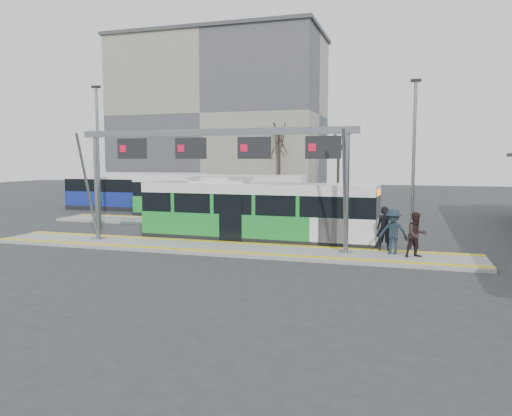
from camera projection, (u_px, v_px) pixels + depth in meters
The scene contains 18 objects.
ground at pixel (220, 250), 22.16m from camera, with size 120.00×120.00×0.00m, color #2D2D30.
platform_main at pixel (220, 248), 22.15m from camera, with size 22.00×3.00×0.15m, color gray.
platform_second at pixel (207, 223), 30.93m from camera, with size 20.00×3.00×0.15m, color gray.
tactile_main at pixel (220, 246), 22.14m from camera, with size 22.00×2.65×0.02m.
tactile_second at pixel (214, 219), 32.02m from camera, with size 20.00×0.35×0.02m.
gantry at pixel (214, 153), 22.08m from camera, with size 13.00×1.68×5.20m.
apartment_block at pixel (220, 115), 59.60m from camera, with size 24.50×12.50×18.40m.
hero_bus at pixel (257, 212), 24.24m from camera, with size 11.49×2.74×3.14m.
bg_bus_green at pixel (219, 197), 34.24m from camera, with size 11.87×3.21×2.94m.
bg_bus_blue at pixel (136, 192), 39.11m from camera, with size 11.37×2.68×2.96m.
passenger_a at pixel (385, 229), 21.03m from camera, with size 0.69×0.45×1.89m, color black.
passenger_b at pixel (416, 235), 19.66m from camera, with size 0.87×0.68×1.79m, color black.
passenger_c at pixel (393, 232), 20.30m from camera, with size 1.19×0.68×1.84m, color #1C2832.
tree_left at pixel (279, 139), 51.03m from camera, with size 1.40×1.40×7.97m.
tree_mid at pixel (339, 145), 50.58m from camera, with size 1.40×1.40×7.17m.
tree_far at pixel (169, 133), 57.06m from camera, with size 1.40×1.40×9.23m.
lamp_west at pixel (98, 154), 28.68m from camera, with size 0.50×0.25×8.17m.
lamp_east at pixel (414, 156), 24.19m from camera, with size 0.50×0.25×7.83m.
Camera 1 is at (7.99, -20.42, 4.02)m, focal length 35.00 mm.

